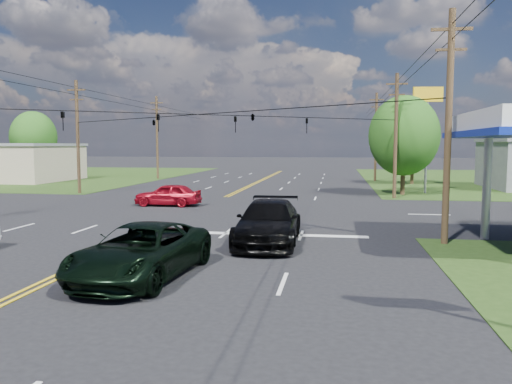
% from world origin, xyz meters
% --- Properties ---
extents(ground, '(280.00, 280.00, 0.00)m').
position_xyz_m(ground, '(0.00, 12.00, 0.00)').
color(ground, black).
rests_on(ground, ground).
extents(grass_nw, '(46.00, 48.00, 0.03)m').
position_xyz_m(grass_nw, '(-35.00, 44.00, 0.00)').
color(grass_nw, '#223B13').
rests_on(grass_nw, ground).
extents(stop_bar, '(10.00, 0.50, 0.02)m').
position_xyz_m(stop_bar, '(5.00, 4.00, 0.00)').
color(stop_bar, silver).
rests_on(stop_bar, ground).
extents(pole_se, '(1.60, 0.28, 9.50)m').
position_xyz_m(pole_se, '(13.00, 3.00, 4.92)').
color(pole_se, '#402D1B').
rests_on(pole_se, ground).
extents(pole_nw, '(1.60, 0.28, 9.50)m').
position_xyz_m(pole_nw, '(-13.00, 21.00, 4.92)').
color(pole_nw, '#402D1B').
rests_on(pole_nw, ground).
extents(pole_ne, '(1.60, 0.28, 9.50)m').
position_xyz_m(pole_ne, '(13.00, 21.00, 4.92)').
color(pole_ne, '#402D1B').
rests_on(pole_ne, ground).
extents(pole_left_far, '(1.60, 0.28, 10.00)m').
position_xyz_m(pole_left_far, '(-13.00, 40.00, 5.17)').
color(pole_left_far, '#402D1B').
rests_on(pole_left_far, ground).
extents(pole_right_far, '(1.60, 0.28, 10.00)m').
position_xyz_m(pole_right_far, '(13.00, 40.00, 5.17)').
color(pole_right_far, '#402D1B').
rests_on(pole_right_far, ground).
extents(span_wire_signals, '(26.00, 18.00, 1.13)m').
position_xyz_m(span_wire_signals, '(0.00, 12.00, 6.00)').
color(span_wire_signals, black).
rests_on(span_wire_signals, ground).
extents(power_lines, '(26.04, 100.00, 0.64)m').
position_xyz_m(power_lines, '(0.00, 10.00, 8.60)').
color(power_lines, black).
rests_on(power_lines, ground).
extents(tree_right_a, '(5.70, 5.70, 8.18)m').
position_xyz_m(tree_right_a, '(14.00, 24.00, 4.87)').
color(tree_right_a, '#402D1B').
rests_on(tree_right_a, ground).
extents(tree_right_b, '(4.94, 4.94, 7.09)m').
position_xyz_m(tree_right_b, '(16.50, 36.00, 4.22)').
color(tree_right_b, '#402D1B').
rests_on(tree_right_b, ground).
extents(tree_far_l, '(6.08, 6.08, 8.72)m').
position_xyz_m(tree_far_l, '(-32.00, 44.00, 5.19)').
color(tree_far_l, '#402D1B').
rests_on(tree_far_l, ground).
extents(pickup_dkgreen, '(3.30, 6.18, 1.65)m').
position_xyz_m(pickup_dkgreen, '(2.62, -3.99, 0.83)').
color(pickup_dkgreen, black).
rests_on(pickup_dkgreen, ground).
extents(suv_black, '(2.59, 6.16, 1.78)m').
position_xyz_m(suv_black, '(5.77, 2.01, 0.89)').
color(suv_black, black).
rests_on(suv_black, ground).
extents(sedan_red, '(4.46, 1.81, 1.52)m').
position_xyz_m(sedan_red, '(-2.67, 13.84, 0.76)').
color(sedan_red, '#9F0B1A').
rests_on(sedan_red, ground).
extents(polesign_ne, '(2.47, 0.55, 8.96)m').
position_xyz_m(polesign_ne, '(16.08, 25.71, 7.10)').
color(polesign_ne, '#A5A5AA').
rests_on(polesign_ne, ground).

